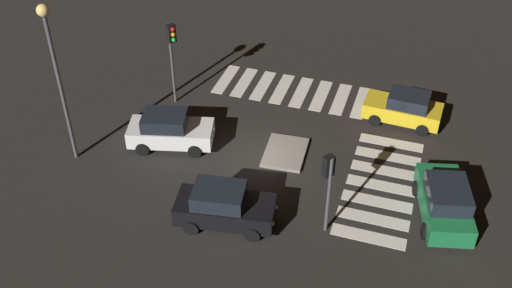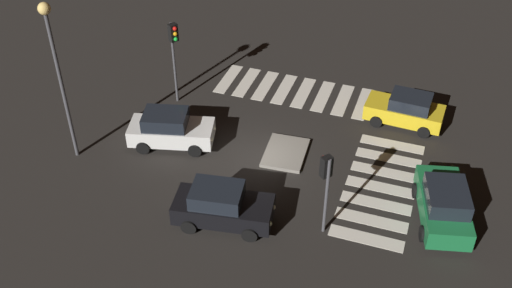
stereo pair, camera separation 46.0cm
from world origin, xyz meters
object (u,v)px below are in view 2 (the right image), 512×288
(traffic_light_south, at_px, (326,176))
(car_black, at_px, (222,206))
(car_yellow, at_px, (406,110))
(car_white, at_px, (170,129))
(traffic_light_north, at_px, (174,44))
(car_green, at_px, (444,204))
(traffic_island, at_px, (285,153))
(street_lamp, at_px, (55,58))

(traffic_light_south, bearing_deg, car_black, 53.10)
(car_yellow, xyz_separation_m, car_white, (-5.66, 10.92, 0.04))
(car_black, distance_m, traffic_light_north, 10.23)
(car_white, bearing_deg, car_black, -58.19)
(traffic_light_north, bearing_deg, car_black, -22.87)
(car_yellow, distance_m, traffic_light_north, 12.65)
(car_green, bearing_deg, car_black, 95.96)
(car_green, distance_m, traffic_light_north, 15.74)
(traffic_island, xyz_separation_m, street_lamp, (-3.41, 9.80, 5.41))
(traffic_island, bearing_deg, traffic_light_north, 69.75)
(car_black, distance_m, traffic_light_south, 4.78)
(traffic_island, distance_m, traffic_light_north, 8.26)
(car_yellow, height_order, traffic_light_south, traffic_light_south)
(traffic_light_south, relative_size, street_lamp, 0.48)
(traffic_light_north, bearing_deg, traffic_island, 10.99)
(traffic_island, height_order, traffic_light_north, traffic_light_north)
(car_black, height_order, traffic_light_south, traffic_light_south)
(car_black, relative_size, car_green, 0.95)
(traffic_light_north, distance_m, traffic_light_south, 12.21)
(car_black, bearing_deg, traffic_light_south, 4.39)
(car_yellow, relative_size, traffic_light_south, 1.05)
(traffic_island, relative_size, car_green, 0.59)
(traffic_light_north, bearing_deg, car_white, -39.57)
(car_white, height_order, traffic_light_south, traffic_light_south)
(traffic_island, distance_m, car_green, 8.10)
(traffic_island, distance_m, car_black, 5.61)
(car_yellow, relative_size, traffic_light_north, 0.87)
(car_black, xyz_separation_m, car_green, (3.22, -8.98, 0.03))
(car_green, relative_size, traffic_light_south, 1.20)
(traffic_light_north, bearing_deg, traffic_light_south, -3.84)
(traffic_light_south, bearing_deg, car_white, 18.76)
(car_white, distance_m, traffic_light_south, 9.56)
(car_green, bearing_deg, street_lamp, 80.23)
(car_black, distance_m, street_lamp, 9.92)
(traffic_island, height_order, car_white, car_white)
(car_yellow, distance_m, traffic_light_south, 9.52)
(traffic_island, height_order, car_black, car_black)
(car_yellow, xyz_separation_m, traffic_light_north, (-2.00, 12.19, 2.74))
(street_lamp, bearing_deg, car_black, -103.11)
(car_green, height_order, traffic_light_north, traffic_light_north)
(car_white, bearing_deg, traffic_island, -3.81)
(car_black, relative_size, traffic_light_south, 1.14)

